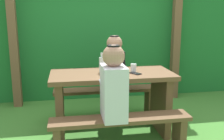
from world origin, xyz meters
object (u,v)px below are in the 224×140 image
(picnic_table, at_px, (112,93))
(person_white_shirt, at_px, (113,85))
(bottle_left, at_px, (102,64))
(person_black_coat, at_px, (114,64))
(bench_far, at_px, (106,97))
(drinking_glass, at_px, (133,68))
(bench_near, at_px, (121,128))
(cell_phone, at_px, (135,73))

(picnic_table, bearing_deg, person_white_shirt, -98.21)
(bottle_left, bearing_deg, picnic_table, -24.78)
(person_white_shirt, height_order, person_black_coat, same)
(bench_far, xyz_separation_m, person_black_coat, (0.12, -0.00, 0.45))
(picnic_table, relative_size, drinking_glass, 14.70)
(bench_far, bearing_deg, person_black_coat, -1.56)
(drinking_glass, height_order, bottle_left, bottle_left)
(bench_near, bearing_deg, cell_phone, 59.15)
(person_white_shirt, height_order, drinking_glass, person_white_shirt)
(bench_near, distance_m, cell_phone, 0.67)
(bottle_left, bearing_deg, bench_far, 76.77)
(drinking_glass, bearing_deg, picnic_table, -179.73)
(picnic_table, height_order, bench_far, picnic_table)
(person_white_shirt, bearing_deg, drinking_glass, 57.52)
(bench_near, relative_size, bench_far, 1.00)
(bench_far, bearing_deg, cell_phone, -67.79)
(bench_far, distance_m, person_black_coat, 0.46)
(drinking_glass, height_order, cell_phone, drinking_glass)
(picnic_table, distance_m, bench_far, 0.55)
(person_white_shirt, bearing_deg, bottle_left, 93.60)
(person_black_coat, height_order, bottle_left, person_black_coat)
(picnic_table, relative_size, person_black_coat, 1.95)
(picnic_table, relative_size, bottle_left, 6.15)
(bench_near, xyz_separation_m, drinking_glass, (0.25, 0.52, 0.50))
(person_white_shirt, xyz_separation_m, bottle_left, (-0.04, 0.56, 0.10))
(bench_near, height_order, drinking_glass, drinking_glass)
(person_white_shirt, relative_size, drinking_glass, 7.55)
(bench_far, distance_m, drinking_glass, 0.76)
(person_black_coat, xyz_separation_m, cell_phone, (0.13, -0.61, 0.01))
(cell_phone, bearing_deg, bench_far, 80.93)
(bench_far, xyz_separation_m, cell_phone, (0.25, -0.61, 0.46))
(picnic_table, height_order, person_black_coat, person_black_coat)
(person_black_coat, bearing_deg, cell_phone, -78.11)
(person_black_coat, distance_m, drinking_glass, 0.53)
(drinking_glass, xyz_separation_m, cell_phone, (-0.00, -0.10, -0.04))
(picnic_table, xyz_separation_m, drinking_glass, (0.25, 0.00, 0.29))
(person_white_shirt, bearing_deg, cell_phone, 52.04)
(bench_far, height_order, person_black_coat, person_black_coat)
(cell_phone, bearing_deg, picnic_table, 127.54)
(bottle_left, relative_size, cell_phone, 1.62)
(cell_phone, bearing_deg, bench_near, -152.14)
(picnic_table, distance_m, cell_phone, 0.37)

